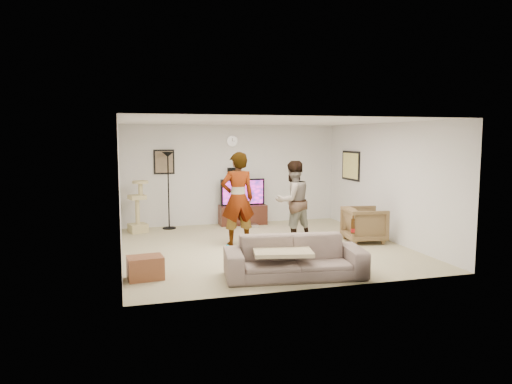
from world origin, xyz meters
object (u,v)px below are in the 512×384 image
object	(u,v)px
person_left	(238,199)
sofa	(295,257)
side_table	(145,268)
tv	(243,192)
armchair	(364,225)
person_right	(293,201)
cat_tree	(137,206)
beer_bottle	(353,226)
tv_stand	(243,215)
floor_lamp	(168,191)

from	to	relation	value
person_left	sofa	bearing A→B (deg)	94.75
sofa	side_table	world-z (taller)	sofa
tv	armchair	world-z (taller)	tv
tv	person_right	size ratio (longest dim) A/B	0.66
cat_tree	beer_bottle	xyz separation A→B (m)	(3.26, -4.33, 0.16)
tv	cat_tree	distance (m)	2.62
person_right	beer_bottle	bearing A→B (deg)	77.51
tv_stand	person_left	world-z (taller)	person_left
floor_lamp	cat_tree	size ratio (longest dim) A/B	1.52
person_right	person_left	bearing A→B (deg)	-11.41
tv_stand	sofa	distance (m)	4.63
tv	side_table	world-z (taller)	tv
floor_lamp	side_table	xyz separation A→B (m)	(-0.77, -4.04, -0.74)
armchair	beer_bottle	bearing A→B (deg)	154.69
person_right	armchair	bearing A→B (deg)	144.38
person_left	person_right	distance (m)	1.23
tv_stand	person_right	bearing A→B (deg)	-75.13
floor_lamp	sofa	world-z (taller)	floor_lamp
tv	person_left	size ratio (longest dim) A/B	0.59
floor_lamp	beer_bottle	bearing A→B (deg)	-61.21
floor_lamp	person_left	xyz separation A→B (m)	(1.19, -2.14, 0.03)
cat_tree	armchair	size ratio (longest dim) A/B	1.49
tv	sofa	world-z (taller)	tv
tv	cat_tree	size ratio (longest dim) A/B	0.92
person_right	sofa	distance (m)	2.72
floor_lamp	armchair	bearing A→B (deg)	-34.19
tv	sofa	bearing A→B (deg)	-94.21
tv	cat_tree	bearing A→B (deg)	-173.56
armchair	cat_tree	bearing A→B (deg)	70.88
cat_tree	side_table	xyz separation A→B (m)	(-0.02, -3.79, -0.43)
armchair	tv	bearing A→B (deg)	44.88
beer_bottle	sofa	bearing A→B (deg)	180.00
beer_bottle	person_right	bearing A→B (deg)	92.48
cat_tree	beer_bottle	bearing A→B (deg)	-53.02
beer_bottle	side_table	xyz separation A→B (m)	(-3.28, 0.54, -0.59)
side_table	beer_bottle	bearing A→B (deg)	-9.33
floor_lamp	side_table	world-z (taller)	floor_lamp
sofa	beer_bottle	size ratio (longest dim) A/B	8.77
floor_lamp	tv	bearing A→B (deg)	1.33
person_right	armchair	distance (m)	1.59
floor_lamp	beer_bottle	size ratio (longest dim) A/B	7.38
person_left	sofa	size ratio (longest dim) A/B	0.87
tv_stand	tv	bearing A→B (deg)	0.00
floor_lamp	sofa	xyz separation A→B (m)	(1.51, -4.58, -0.60)
sofa	side_table	size ratio (longest dim) A/B	4.08
tv_stand	person_right	distance (m)	2.26
person_right	beer_bottle	xyz separation A→B (m)	(0.11, -2.52, -0.09)
tv_stand	side_table	size ratio (longest dim) A/B	2.20
floor_lamp	beer_bottle	distance (m)	5.23
person_left	beer_bottle	bearing A→B (deg)	115.84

